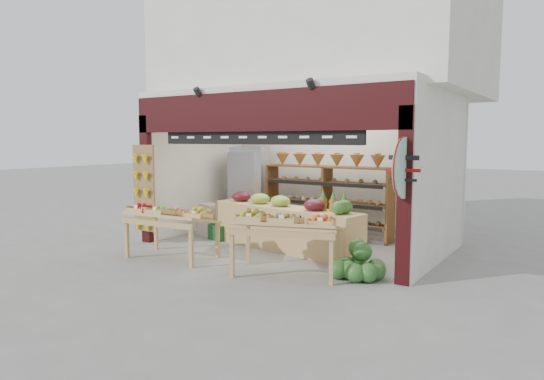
% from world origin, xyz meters
% --- Properties ---
extents(ground, '(60.00, 60.00, 0.00)m').
position_xyz_m(ground, '(0.00, 0.00, 0.00)').
color(ground, slate).
rests_on(ground, ground).
extents(shop_structure, '(6.36, 5.12, 5.40)m').
position_xyz_m(shop_structure, '(0.00, 1.61, 3.92)').
color(shop_structure, white).
rests_on(shop_structure, ground).
extents(banana_board, '(0.60, 0.15, 1.80)m').
position_xyz_m(banana_board, '(-2.73, -1.17, 1.12)').
color(banana_board, olive).
rests_on(banana_board, ground).
extents(gift_sign, '(0.04, 0.93, 0.92)m').
position_xyz_m(gift_sign, '(2.75, -1.15, 1.75)').
color(gift_sign, silver).
rests_on(gift_sign, ground).
extents(back_shelving, '(2.97, 0.49, 1.84)m').
position_xyz_m(back_shelving, '(0.13, 1.57, 1.17)').
color(back_shelving, brown).
rests_on(back_shelving, ground).
extents(refrigerator, '(0.96, 0.96, 1.98)m').
position_xyz_m(refrigerator, '(-1.84, 1.40, 0.99)').
color(refrigerator, '#ABAEB2').
rests_on(refrigerator, ground).
extents(cardboard_stack, '(1.10, 0.79, 0.72)m').
position_xyz_m(cardboard_stack, '(-1.88, 0.16, 0.26)').
color(cardboard_stack, beige).
rests_on(cardboard_stack, ground).
extents(mid_counter, '(3.46, 1.24, 1.07)m').
position_xyz_m(mid_counter, '(0.01, -0.05, 0.46)').
color(mid_counter, tan).
rests_on(mid_counter, ground).
extents(display_table_left, '(1.66, 1.02, 1.02)m').
position_xyz_m(display_table_left, '(-1.42, -1.76, 0.79)').
color(display_table_left, tan).
rests_on(display_table_left, ground).
extents(display_table_right, '(1.89, 1.42, 1.06)m').
position_xyz_m(display_table_right, '(0.93, -1.53, 0.83)').
color(display_table_right, tan).
rests_on(display_table_right, ground).
extents(watermelon_pile, '(0.81, 0.76, 0.58)m').
position_xyz_m(watermelon_pile, '(2.06, -1.12, 0.21)').
color(watermelon_pile, '#1A4F1D').
rests_on(watermelon_pile, ground).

